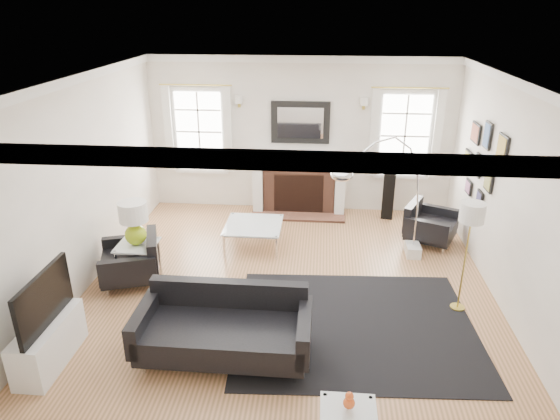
# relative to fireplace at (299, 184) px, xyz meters

# --- Properties ---
(floor) EXTENTS (6.00, 6.00, 0.00)m
(floor) POSITION_rel_fireplace_xyz_m (0.00, -2.79, -0.54)
(floor) COLOR olive
(floor) RESTS_ON ground
(back_wall) EXTENTS (5.50, 0.04, 2.80)m
(back_wall) POSITION_rel_fireplace_xyz_m (0.00, 0.21, 0.86)
(back_wall) COLOR white
(back_wall) RESTS_ON floor
(front_wall) EXTENTS (5.50, 0.04, 2.80)m
(front_wall) POSITION_rel_fireplace_xyz_m (0.00, -5.79, 0.86)
(front_wall) COLOR white
(front_wall) RESTS_ON floor
(left_wall) EXTENTS (0.04, 6.00, 2.80)m
(left_wall) POSITION_rel_fireplace_xyz_m (-2.75, -2.79, 0.86)
(left_wall) COLOR white
(left_wall) RESTS_ON floor
(right_wall) EXTENTS (0.04, 6.00, 2.80)m
(right_wall) POSITION_rel_fireplace_xyz_m (2.75, -2.79, 0.86)
(right_wall) COLOR white
(right_wall) RESTS_ON floor
(ceiling) EXTENTS (5.50, 6.00, 0.02)m
(ceiling) POSITION_rel_fireplace_xyz_m (0.00, -2.79, 2.26)
(ceiling) COLOR white
(ceiling) RESTS_ON back_wall
(crown_molding) EXTENTS (5.50, 6.00, 0.12)m
(crown_molding) POSITION_rel_fireplace_xyz_m (0.00, -2.79, 2.20)
(crown_molding) COLOR white
(crown_molding) RESTS_ON back_wall
(fireplace) EXTENTS (1.70, 0.69, 1.11)m
(fireplace) POSITION_rel_fireplace_xyz_m (0.00, 0.00, 0.00)
(fireplace) COLOR white
(fireplace) RESTS_ON floor
(mantel_mirror) EXTENTS (1.05, 0.07, 0.75)m
(mantel_mirror) POSITION_rel_fireplace_xyz_m (0.00, 0.16, 1.11)
(mantel_mirror) COLOR black
(mantel_mirror) RESTS_ON back_wall
(window_left) EXTENTS (1.24, 0.15, 1.62)m
(window_left) POSITION_rel_fireplace_xyz_m (-1.85, 0.16, 0.92)
(window_left) COLOR white
(window_left) RESTS_ON back_wall
(window_right) EXTENTS (1.24, 0.15, 1.62)m
(window_right) POSITION_rel_fireplace_xyz_m (1.85, 0.16, 0.92)
(window_right) COLOR white
(window_right) RESTS_ON back_wall
(gallery_wall) EXTENTS (0.04, 1.73, 1.29)m
(gallery_wall) POSITION_rel_fireplace_xyz_m (2.72, -1.50, 0.99)
(gallery_wall) COLOR black
(gallery_wall) RESTS_ON right_wall
(tv_unit) EXTENTS (0.35, 1.00, 1.09)m
(tv_unit) POSITION_rel_fireplace_xyz_m (-2.44, -4.49, -0.21)
(tv_unit) COLOR white
(tv_unit) RESTS_ON floor
(area_rug) EXTENTS (2.98, 2.52, 0.01)m
(area_rug) POSITION_rel_fireplace_xyz_m (0.87, -3.54, -0.54)
(area_rug) COLOR black
(area_rug) RESTS_ON floor
(sofa) EXTENTS (1.89, 0.87, 0.62)m
(sofa) POSITION_rel_fireplace_xyz_m (-0.59, -4.18, -0.21)
(sofa) COLOR black
(sofa) RESTS_ON floor
(armchair_left) EXTENTS (0.98, 1.04, 0.57)m
(armchair_left) POSITION_rel_fireplace_xyz_m (-2.15, -2.76, -0.22)
(armchair_left) COLOR black
(armchair_left) RESTS_ON floor
(armchair_right) EXTENTS (0.98, 1.03, 0.54)m
(armchair_right) POSITION_rel_fireplace_xyz_m (2.15, -1.12, -0.24)
(armchair_right) COLOR black
(armchair_right) RESTS_ON floor
(coffee_table) EXTENTS (0.88, 0.88, 0.39)m
(coffee_table) POSITION_rel_fireplace_xyz_m (-0.64, -1.53, -0.18)
(coffee_table) COLOR silver
(coffee_table) RESTS_ON floor
(side_table_left) EXTENTS (0.53, 0.53, 0.58)m
(side_table_left) POSITION_rel_fireplace_xyz_m (-2.07, -2.74, -0.07)
(side_table_left) COLOR silver
(side_table_left) RESTS_ON floor
(nesting_table) EXTENTS (0.47, 0.39, 0.51)m
(nesting_table) POSITION_rel_fireplace_xyz_m (0.69, -5.44, -0.14)
(nesting_table) COLOR silver
(nesting_table) RESTS_ON floor
(gourd_lamp) EXTENTS (0.39, 0.39, 0.62)m
(gourd_lamp) POSITION_rel_fireplace_xyz_m (-2.07, -2.74, 0.39)
(gourd_lamp) COLOR #97B516
(gourd_lamp) RESTS_ON side_table_left
(orange_vase) EXTENTS (0.10, 0.10, 0.16)m
(orange_vase) POSITION_rel_fireplace_xyz_m (0.69, -5.44, 0.06)
(orange_vase) COLOR #D44E1B
(orange_vase) RESTS_ON nesting_table
(arc_floor_lamp) EXTENTS (1.45, 1.34, 2.05)m
(arc_floor_lamp) POSITION_rel_fireplace_xyz_m (1.26, -2.11, 0.57)
(arc_floor_lamp) COLOR white
(arc_floor_lamp) RESTS_ON floor
(stick_floor_lamp) EXTENTS (0.29, 0.29, 1.46)m
(stick_floor_lamp) POSITION_rel_fireplace_xyz_m (2.20, -3.05, 0.72)
(stick_floor_lamp) COLOR gold
(stick_floor_lamp) RESTS_ON floor
(speaker_tower) EXTENTS (0.23, 0.23, 1.02)m
(speaker_tower) POSITION_rel_fireplace_xyz_m (1.62, -0.14, -0.03)
(speaker_tower) COLOR black
(speaker_tower) RESTS_ON floor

